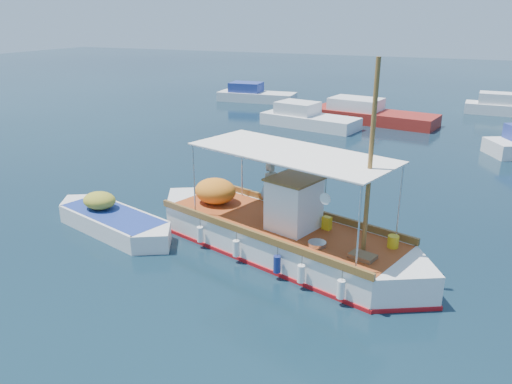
% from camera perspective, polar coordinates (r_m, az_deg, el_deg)
% --- Properties ---
extents(ground, '(160.00, 160.00, 0.00)m').
position_cam_1_polar(ground, '(16.25, 4.83, -6.78)').
color(ground, black).
rests_on(ground, ground).
extents(fishing_caique, '(10.13, 4.98, 6.45)m').
position_cam_1_polar(fishing_caique, '(16.04, 2.55, -4.85)').
color(fishing_caique, white).
rests_on(fishing_caique, ground).
extents(dinghy, '(5.65, 2.79, 1.44)m').
position_cam_1_polar(dinghy, '(18.34, -16.09, -3.31)').
color(dinghy, white).
rests_on(dinghy, ground).
extents(bg_boat_nw, '(6.92, 3.68, 1.80)m').
position_cam_1_polar(bg_boat_nw, '(34.22, 5.87, 8.25)').
color(bg_boat_nw, silver).
rests_on(bg_boat_nw, ground).
extents(bg_boat_n, '(9.09, 4.25, 1.80)m').
position_cam_1_polar(bg_boat_n, '(36.43, 12.80, 8.57)').
color(bg_boat_n, maroon).
rests_on(bg_boat_n, ground).
extents(bg_boat_far_w, '(6.83, 2.82, 1.80)m').
position_cam_1_polar(bg_boat_far_w, '(44.27, -0.16, 10.95)').
color(bg_boat_far_w, silver).
rests_on(bg_boat_far_w, ground).
extents(bg_boat_far_n, '(5.99, 2.12, 1.80)m').
position_cam_1_polar(bg_boat_far_n, '(42.68, 26.54, 8.58)').
color(bg_boat_far_n, silver).
rests_on(bg_boat_far_n, ground).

